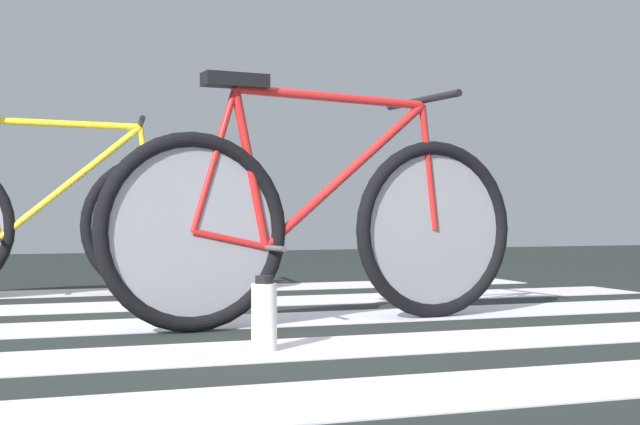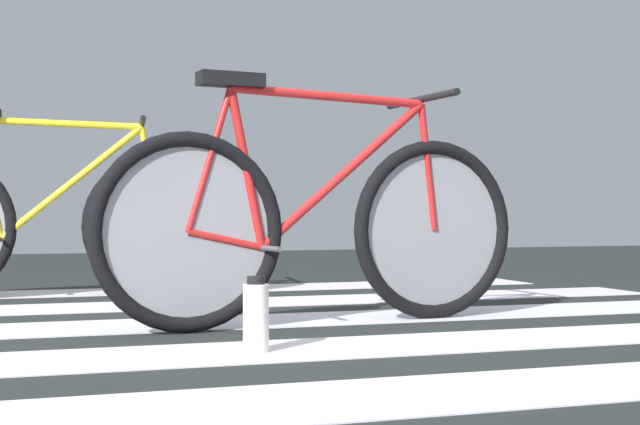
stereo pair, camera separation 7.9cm
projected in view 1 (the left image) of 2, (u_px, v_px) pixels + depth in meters
ground at (182, 353)px, 2.86m from camera, size 18.00×14.00×0.02m
crosswalk_markings at (169, 338)px, 3.11m from camera, size 5.41×4.25×0.00m
bicycle_1_of_2 at (321, 223)px, 3.49m from camera, size 1.73×0.52×0.93m
bicycle_2_of_2 at (47, 221)px, 4.54m from camera, size 1.73×0.52×0.93m
water_bottle at (264, 316)px, 2.82m from camera, size 0.08×0.08×0.23m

